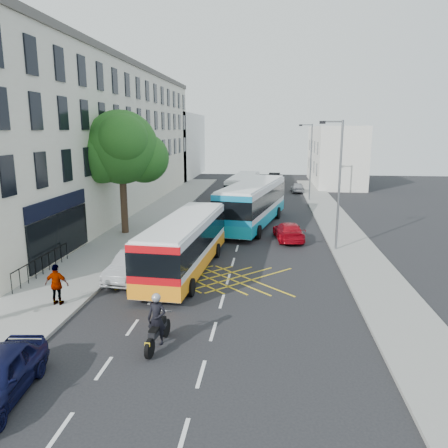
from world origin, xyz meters
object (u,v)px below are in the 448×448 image
(lamp_near, at_px, (338,179))
(bus_near, at_px, (185,244))
(pedestrian_far, at_px, (57,285))
(bus_mid, at_px, (253,203))
(bus_far, at_px, (243,188))
(red_hatchback, at_px, (288,231))
(street_tree, at_px, (121,148))
(lamp_far, at_px, (310,158))
(motorbike, at_px, (157,322))
(parked_car_silver, at_px, (134,265))
(distant_car_grey, at_px, (244,184))
(distant_car_silver, at_px, (297,187))
(distant_car_dark, at_px, (275,177))

(lamp_near, bearing_deg, bus_near, -150.23)
(bus_near, relative_size, pedestrian_far, 5.89)
(bus_mid, xyz_separation_m, bus_far, (-1.48, 11.68, -0.34))
(bus_far, distance_m, red_hatchback, 16.60)
(street_tree, distance_m, bus_mid, 11.00)
(lamp_far, bearing_deg, motorbike, -103.45)
(parked_car_silver, bearing_deg, bus_mid, 74.76)
(bus_far, distance_m, distant_car_grey, 9.52)
(red_hatchback, xyz_separation_m, pedestrian_far, (-10.40, -13.01, 0.43))
(lamp_near, height_order, motorbike, lamp_near)
(red_hatchback, xyz_separation_m, distant_car_grey, (-4.72, 25.53, 0.06))
(lamp_far, relative_size, parked_car_silver, 1.82)
(bus_far, height_order, distant_car_silver, bus_far)
(bus_near, height_order, distant_car_dark, bus_near)
(lamp_near, relative_size, distant_car_grey, 1.62)
(street_tree, bearing_deg, bus_mid, 23.30)
(lamp_far, relative_size, distant_car_silver, 2.25)
(bus_mid, bearing_deg, pedestrian_far, -102.56)
(distant_car_dark, relative_size, pedestrian_far, 2.45)
(bus_near, distance_m, distant_car_grey, 33.07)
(lamp_near, distance_m, pedestrian_far, 17.20)
(motorbike, xyz_separation_m, distant_car_dark, (4.50, 49.81, -0.23))
(bus_mid, xyz_separation_m, motorbike, (-2.53, -20.39, -0.87))
(street_tree, bearing_deg, distant_car_grey, 74.03)
(motorbike, height_order, pedestrian_far, motorbike)
(bus_mid, distance_m, distant_car_dark, 29.51)
(bus_near, bearing_deg, distant_car_silver, 80.09)
(bus_far, height_order, distant_car_grey, bus_far)
(lamp_near, distance_m, lamp_far, 20.00)
(street_tree, relative_size, distant_car_silver, 2.47)
(bus_mid, relative_size, red_hatchback, 2.94)
(lamp_near, height_order, red_hatchback, lamp_near)
(lamp_near, distance_m, distant_car_dark, 36.74)
(distant_car_grey, bearing_deg, lamp_far, -40.94)
(bus_far, xyz_separation_m, distant_car_grey, (-0.57, 9.47, -0.81))
(motorbike, bearing_deg, distant_car_silver, 86.02)
(pedestrian_far, bearing_deg, lamp_far, -112.37)
(bus_mid, bearing_deg, red_hatchback, -47.17)
(red_hatchback, relative_size, distant_car_dark, 0.97)
(lamp_far, relative_size, bus_near, 0.75)
(lamp_near, height_order, bus_near, lamp_near)
(bus_near, height_order, bus_far, bus_near)
(bus_near, height_order, distant_car_silver, bus_near)
(street_tree, xyz_separation_m, lamp_far, (14.71, 17.03, -1.68))
(street_tree, bearing_deg, red_hatchback, -1.89)
(red_hatchback, bearing_deg, bus_near, 44.42)
(street_tree, height_order, red_hatchback, street_tree)
(distant_car_dark, bearing_deg, bus_mid, 89.75)
(red_hatchback, bearing_deg, parked_car_silver, 39.42)
(parked_car_silver, bearing_deg, bus_near, 37.80)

